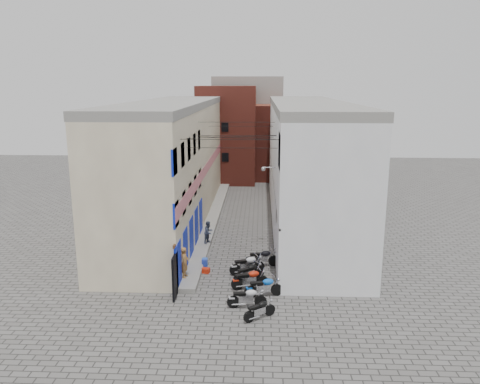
# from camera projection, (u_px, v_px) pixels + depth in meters

# --- Properties ---
(ground) EXTENTS (90.00, 90.00, 0.00)m
(ground) POSITION_uv_depth(u_px,v_px,m) (227.00, 295.00, 23.26)
(ground) COLOR #595653
(ground) RESTS_ON ground
(plinth) EXTENTS (0.90, 26.00, 0.25)m
(plinth) POSITION_uv_depth(u_px,v_px,m) (213.00, 218.00, 35.97)
(plinth) COLOR gray
(plinth) RESTS_ON ground
(building_left) EXTENTS (5.10, 27.00, 9.00)m
(building_left) POSITION_uv_depth(u_px,v_px,m) (173.00, 162.00, 35.06)
(building_left) COLOR #BEAE8F
(building_left) RESTS_ON ground
(building_right) EXTENTS (5.94, 26.00, 9.00)m
(building_right) POSITION_uv_depth(u_px,v_px,m) (307.00, 163.00, 34.66)
(building_right) COLOR silver
(building_right) RESTS_ON ground
(building_far_brick_left) EXTENTS (6.00, 6.00, 10.00)m
(building_far_brick_left) POSITION_uv_depth(u_px,v_px,m) (227.00, 134.00, 49.46)
(building_far_brick_left) COLOR maroon
(building_far_brick_left) RESTS_ON ground
(building_far_brick_right) EXTENTS (5.00, 6.00, 8.00)m
(building_far_brick_right) POSITION_uv_depth(u_px,v_px,m) (274.00, 142.00, 51.41)
(building_far_brick_right) COLOR maroon
(building_far_brick_right) RESTS_ON ground
(building_far_concrete) EXTENTS (8.00, 5.00, 11.00)m
(building_far_concrete) POSITION_uv_depth(u_px,v_px,m) (248.00, 125.00, 55.09)
(building_far_concrete) COLOR gray
(building_far_concrete) RESTS_ON ground
(far_shopfront) EXTENTS (2.00, 0.30, 2.40)m
(far_shopfront) POSITION_uv_depth(u_px,v_px,m) (245.00, 175.00, 47.51)
(far_shopfront) COLOR black
(far_shopfront) RESTS_ON ground
(overhead_wires) EXTENTS (5.80, 13.02, 1.32)m
(overhead_wires) POSITION_uv_depth(u_px,v_px,m) (235.00, 135.00, 29.08)
(overhead_wires) COLOR black
(overhead_wires) RESTS_ON ground
(motorcycle_a) EXTENTS (1.67, 1.41, 0.97)m
(motorcycle_a) POSITION_uv_depth(u_px,v_px,m) (260.00, 309.00, 20.76)
(motorcycle_a) COLOR black
(motorcycle_a) RESTS_ON ground
(motorcycle_b) EXTENTS (1.92, 0.78, 1.08)m
(motorcycle_b) POSITION_uv_depth(u_px,v_px,m) (247.00, 297.00, 21.81)
(motorcycle_b) COLOR #BABABF
(motorcycle_b) RESTS_ON ground
(motorcycle_c) EXTENTS (2.06, 1.11, 1.14)m
(motorcycle_c) POSITION_uv_depth(u_px,v_px,m) (264.00, 286.00, 22.90)
(motorcycle_c) COLOR blue
(motorcycle_c) RESTS_ON ground
(motorcycle_d) EXTENTS (2.07, 1.17, 1.14)m
(motorcycle_d) POSITION_uv_depth(u_px,v_px,m) (250.00, 278.00, 23.83)
(motorcycle_d) COLOR red
(motorcycle_d) RESTS_ON ground
(motorcycle_e) EXTENTS (1.90, 1.60, 1.10)m
(motorcycle_e) POSITION_uv_depth(u_px,v_px,m) (249.00, 272.00, 24.69)
(motorcycle_e) COLOR black
(motorcycle_e) RESTS_ON ground
(motorcycle_f) EXTENTS (2.12, 1.31, 1.17)m
(motorcycle_f) POSITION_uv_depth(u_px,v_px,m) (247.00, 264.00, 25.67)
(motorcycle_f) COLOR silver
(motorcycle_f) RESTS_ON ground
(motorcycle_g) EXTENTS (2.08, 0.96, 1.16)m
(motorcycle_g) POSITION_uv_depth(u_px,v_px,m) (262.00, 257.00, 26.68)
(motorcycle_g) COLOR black
(motorcycle_g) RESTS_ON ground
(person_a) EXTENTS (0.43, 0.62, 1.65)m
(person_a) POSITION_uv_depth(u_px,v_px,m) (185.00, 262.00, 24.59)
(person_a) COLOR olive
(person_a) RESTS_ON plinth
(person_b) EXTENTS (0.83, 0.88, 1.44)m
(person_b) POSITION_uv_depth(u_px,v_px,m) (209.00, 232.00, 29.90)
(person_b) COLOR #384054
(person_b) RESTS_ON plinth
(water_jug_near) EXTENTS (0.44, 0.44, 0.51)m
(water_jug_near) POSITION_uv_depth(u_px,v_px,m) (204.00, 264.00, 26.56)
(water_jug_near) COLOR #243EB7
(water_jug_near) RESTS_ON ground
(water_jug_far) EXTENTS (0.36, 0.36, 0.52)m
(water_jug_far) POSITION_uv_depth(u_px,v_px,m) (205.00, 262.00, 26.73)
(water_jug_far) COLOR blue
(water_jug_far) RESTS_ON ground
(red_crate) EXTENTS (0.49, 0.41, 0.27)m
(red_crate) POSITION_uv_depth(u_px,v_px,m) (206.00, 271.00, 25.90)
(red_crate) COLOR red
(red_crate) RESTS_ON ground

